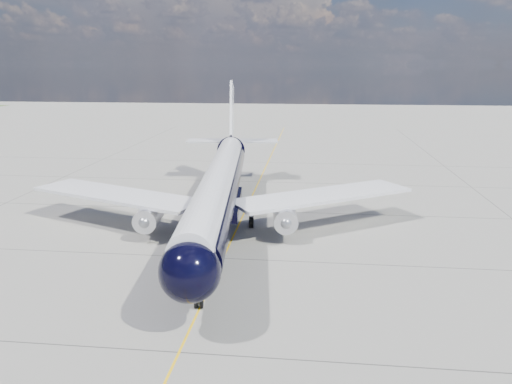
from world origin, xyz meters
TOP-DOWN VIEW (x-y plane):
  - ground at (0.00, 30.00)m, footprint 320.00×320.00m
  - taxiway_centerline at (0.00, 25.00)m, footprint 0.16×160.00m
  - main_airliner at (-1.86, 18.92)m, footprint 41.23×50.41m

SIDE VIEW (x-z plane):
  - ground at x=0.00m, z-range 0.00..0.00m
  - taxiway_centerline at x=0.00m, z-range 0.00..0.01m
  - main_airliner at x=-1.86m, z-range -2.76..11.80m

